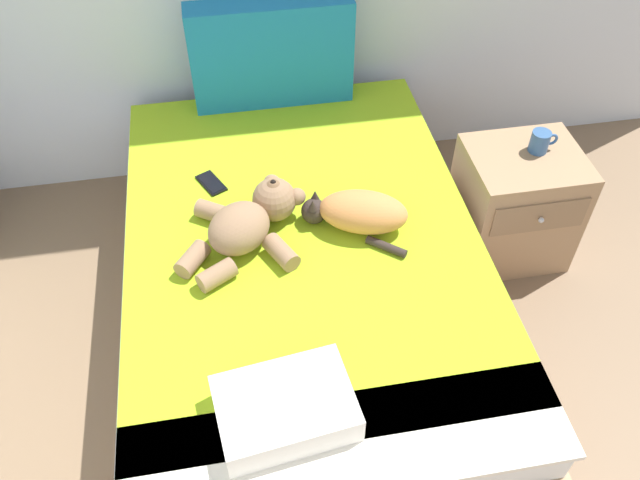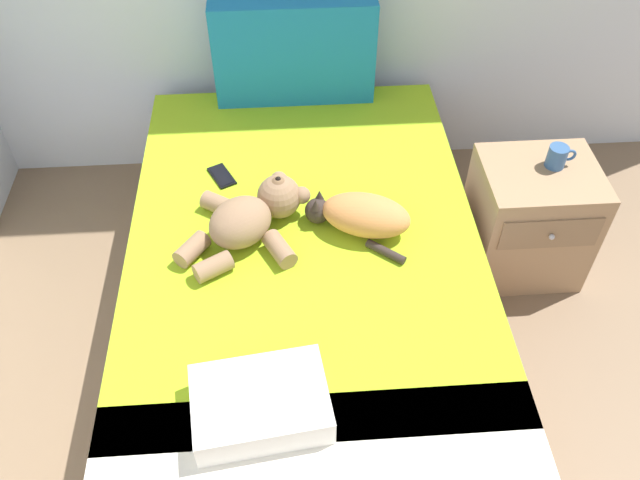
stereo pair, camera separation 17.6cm
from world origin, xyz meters
name	(u,v)px [view 2 (the right image)]	position (x,y,z in m)	size (l,w,h in m)	color
bed	(305,277)	(1.51, 3.15, 0.25)	(1.39, 2.05, 0.50)	#9E7A56
patterned_cushion	(294,52)	(1.51, 4.07, 0.74)	(0.73, 0.15, 0.48)	#1972AD
cat	(361,215)	(1.72, 3.16, 0.57)	(0.42, 0.35, 0.15)	#D18447
teddy_bear	(252,216)	(1.31, 3.18, 0.58)	(0.52, 0.49, 0.18)	#937051
cell_phone	(222,176)	(1.18, 3.50, 0.50)	(0.13, 0.16, 0.01)	black
throw_pillow	(261,404)	(1.34, 2.40, 0.55)	(0.40, 0.28, 0.11)	white
nightstand	(529,219)	(2.50, 3.38, 0.28)	(0.48, 0.44, 0.55)	#9E7A56
mug	(558,157)	(2.56, 3.42, 0.60)	(0.12, 0.08, 0.09)	#33598C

